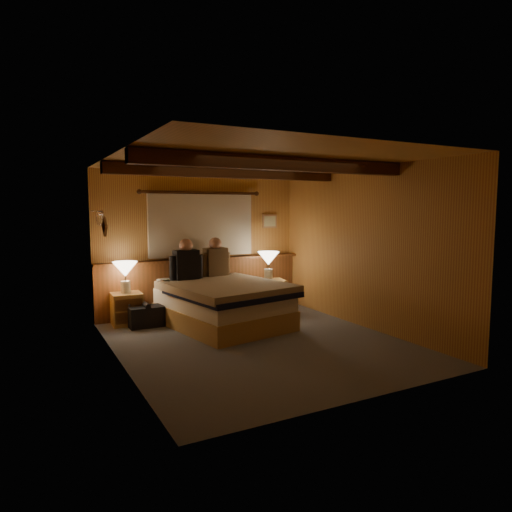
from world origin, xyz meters
TOP-DOWN VIEW (x-y plane):
  - floor at (0.00, 0.00)m, footprint 4.20×4.20m
  - ceiling at (0.00, 0.00)m, footprint 4.20×4.20m
  - wall_back at (0.00, 2.10)m, footprint 3.60×0.00m
  - wall_left at (-1.80, 0.00)m, footprint 0.00×4.20m
  - wall_right at (1.80, 0.00)m, footprint 0.00×4.20m
  - wall_front at (0.00, -2.10)m, footprint 3.60×0.00m
  - wainscot at (0.00, 2.04)m, footprint 3.60×0.23m
  - curtain_window at (0.00, 2.03)m, footprint 2.18×0.09m
  - ceiling_beams at (0.00, 0.15)m, footprint 3.60×1.65m
  - coat_rail at (-1.72, 1.58)m, footprint 0.05×0.55m
  - framed_print at (1.35, 2.08)m, footprint 0.30×0.04m
  - bed at (-0.06, 1.00)m, footprint 1.81×2.19m
  - nightstand_left at (-1.35, 1.77)m, footprint 0.46×0.42m
  - nightstand_right at (1.02, 1.47)m, footprint 0.59×0.55m
  - lamp_left at (-1.35, 1.78)m, footprint 0.37×0.37m
  - lamp_right at (1.02, 1.52)m, footprint 0.37×0.37m
  - person_left at (-0.45, 1.57)m, footprint 0.55×0.23m
  - person_right at (0.12, 1.73)m, footprint 0.54×0.26m
  - duffel_bag at (-1.12, 1.51)m, footprint 0.52×0.31m

SIDE VIEW (x-z plane):
  - floor at x=0.00m, z-range 0.00..0.00m
  - duffel_bag at x=-1.12m, z-range -0.02..0.35m
  - nightstand_left at x=-1.35m, z-range 0.00..0.49m
  - nightstand_right at x=1.02m, z-range 0.00..0.56m
  - bed at x=-0.06m, z-range 0.01..0.68m
  - wainscot at x=0.00m, z-range 0.02..0.96m
  - lamp_left at x=-1.35m, z-range 0.59..1.08m
  - lamp_right at x=1.02m, z-range 0.66..1.14m
  - person_right at x=0.12m, z-range 0.60..1.26m
  - person_left at x=-0.45m, z-range 0.60..1.27m
  - wall_left at x=-1.80m, z-range -0.90..3.30m
  - wall_right at x=1.80m, z-range -0.90..3.30m
  - wall_back at x=0.00m, z-range -0.60..3.00m
  - wall_front at x=0.00m, z-range -0.60..3.00m
  - curtain_window at x=0.00m, z-range 0.96..2.08m
  - framed_print at x=1.35m, z-range 1.43..1.68m
  - coat_rail at x=-1.72m, z-range 1.55..1.79m
  - ceiling_beams at x=0.00m, z-range 2.23..2.39m
  - ceiling at x=0.00m, z-range 2.40..2.40m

